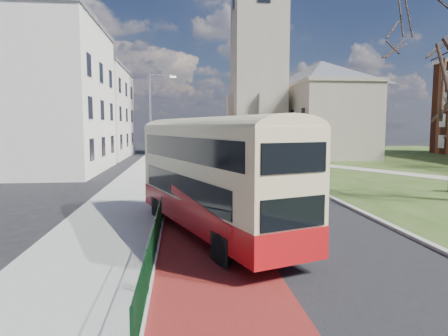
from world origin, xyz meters
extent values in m
plane|color=black|center=(0.00, 0.00, 0.00)|extent=(160.00, 160.00, 0.00)
cube|color=black|center=(1.50, 20.00, 0.01)|extent=(9.00, 120.00, 0.01)
cube|color=#591414|center=(-1.20, 20.00, 0.01)|extent=(3.40, 120.00, 0.01)
cube|color=gray|center=(-5.00, 20.00, 0.06)|extent=(4.00, 120.00, 0.12)
cube|color=#999993|center=(-3.00, 20.00, 0.07)|extent=(0.25, 120.00, 0.13)
cube|color=#999993|center=(6.10, 22.00, 0.07)|extent=(0.25, 80.00, 0.13)
cylinder|color=#0B3317|center=(-2.95, 4.00, 1.10)|extent=(0.04, 24.00, 0.04)
cylinder|color=#0B3317|center=(-2.95, 4.00, 0.15)|extent=(0.04, 24.00, 0.04)
cube|color=gray|center=(8.00, 38.00, 12.00)|extent=(6.50, 6.50, 24.00)
cube|color=gray|center=(16.50, 38.00, 4.50)|extent=(9.00, 18.00, 9.00)
pyramid|color=#565960|center=(16.50, 38.00, 12.60)|extent=(9.00, 18.00, 3.60)
cube|color=silver|center=(-14.00, 22.00, 6.25)|extent=(10.00, 14.00, 12.50)
cube|color=#565960|center=(-14.00, 22.00, 12.75)|extent=(10.30, 14.30, 0.50)
cube|color=beige|center=(-14.00, 38.00, 5.50)|extent=(10.00, 16.00, 11.00)
cube|color=#565960|center=(-14.00, 38.00, 11.25)|extent=(10.30, 16.30, 0.50)
cylinder|color=gray|center=(-4.50, 18.00, 4.12)|extent=(0.16, 0.16, 8.00)
cylinder|color=gray|center=(-3.60, 18.00, 8.02)|extent=(1.80, 0.10, 0.10)
cube|color=silver|center=(-2.70, 18.00, 7.87)|extent=(0.50, 0.18, 0.12)
cube|color=#A70F12|center=(-1.01, -0.01, 0.92)|extent=(5.55, 10.10, 0.90)
cube|color=beige|center=(-1.01, -0.01, 2.68)|extent=(5.51, 10.05, 2.61)
cube|color=black|center=(-2.17, -0.15, 1.87)|extent=(2.84, 7.66, 0.86)
cube|color=black|center=(-0.05, 0.63, 1.87)|extent=(2.84, 7.66, 0.86)
cube|color=black|center=(-2.08, -0.40, 3.22)|extent=(3.11, 8.40, 0.81)
cube|color=black|center=(0.05, 0.37, 3.22)|extent=(3.11, 8.40, 0.81)
cube|color=black|center=(-2.70, 4.61, 1.87)|extent=(1.93, 0.77, 0.95)
cube|color=black|center=(-2.70, 4.61, 3.22)|extent=(1.93, 0.77, 0.81)
cube|color=orange|center=(-2.70, 4.61, 3.73)|extent=(1.55, 0.64, 0.27)
cylinder|color=black|center=(-3.13, 2.80, 0.47)|extent=(0.57, 0.97, 0.94)
cylinder|color=black|center=(-1.20, 3.50, 0.47)|extent=(0.57, 0.97, 0.94)
cylinder|color=black|center=(-0.96, -3.16, 0.47)|extent=(0.57, 0.97, 0.94)
cylinder|color=black|center=(0.97, -2.46, 0.47)|extent=(0.57, 0.97, 0.94)
camera|label=1|loc=(-2.12, -14.27, 4.00)|focal=32.00mm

